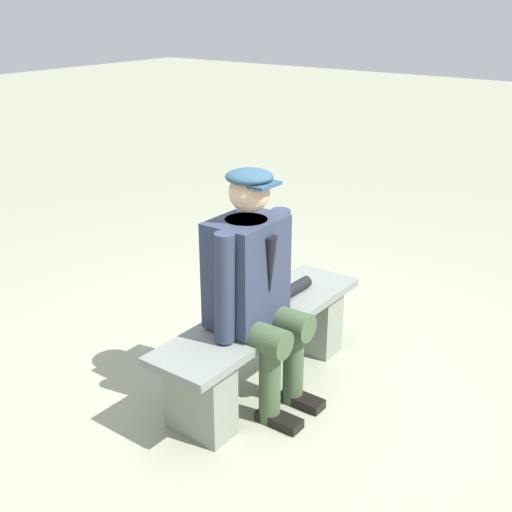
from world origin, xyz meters
name	(u,v)px	position (x,y,z in m)	size (l,w,h in m)	color
ground_plane	(262,384)	(0.00, 0.00, 0.00)	(30.00, 30.00, 0.00)	gray
bench	(262,342)	(0.00, 0.00, 0.27)	(1.44, 0.39, 0.44)	slate
seated_man	(255,283)	(0.13, 0.05, 0.68)	(0.55, 0.55, 1.26)	#2D354B
rolled_magazine	(292,289)	(-0.29, 0.00, 0.48)	(0.07, 0.07, 0.29)	black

